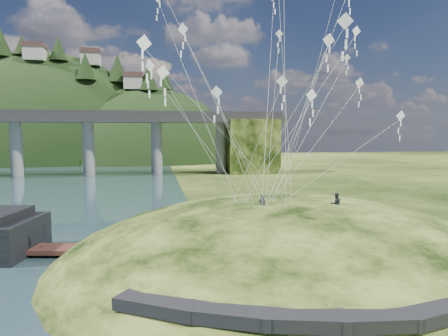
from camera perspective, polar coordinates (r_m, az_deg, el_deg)
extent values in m
plane|color=black|center=(27.84, -6.22, -15.76)|extent=(320.00, 320.00, 0.00)
ellipsoid|color=black|center=(31.70, 8.75, -16.04)|extent=(36.00, 32.00, 13.00)
cube|color=black|center=(19.62, -9.27, -18.63)|extent=(4.32, 3.62, 0.71)
cube|color=black|center=(18.36, 0.82, -20.08)|extent=(4.10, 2.97, 0.61)
cube|color=black|center=(18.25, 11.37, -20.36)|extent=(3.85, 2.37, 0.62)
cube|color=black|center=(19.13, 20.81, -19.51)|extent=(3.62, 1.83, 0.66)
cube|color=black|center=(20.87, 27.96, -17.62)|extent=(3.82, 2.27, 0.68)
cylinder|color=gray|center=(100.72, -27.55, 2.60)|extent=(2.60, 2.60, 13.00)
cylinder|color=gray|center=(97.17, -18.79, 2.83)|extent=(2.60, 2.60, 13.00)
cylinder|color=gray|center=(96.03, -9.60, 3.01)|extent=(2.60, 2.60, 13.00)
cylinder|color=gray|center=(97.37, -0.43, 3.11)|extent=(2.60, 2.60, 13.00)
cube|color=black|center=(98.89, 3.86, 3.13)|extent=(12.00, 11.00, 13.00)
ellipsoid|color=black|center=(157.54, -24.01, -1.13)|extent=(96.00, 68.00, 88.00)
ellipsoid|color=black|center=(145.38, -11.22, -2.86)|extent=(76.00, 56.00, 72.00)
cone|color=black|center=(148.64, -26.91, 15.42)|extent=(4.97, 4.97, 6.54)
cone|color=black|center=(143.70, -22.60, 15.46)|extent=(5.83, 5.83, 7.67)
cone|color=black|center=(136.25, -19.19, 13.56)|extent=(6.47, 6.47, 8.51)
cone|color=black|center=(142.05, -14.96, 13.58)|extent=(7.13, 7.13, 9.38)
cone|color=black|center=(136.20, -10.77, 12.60)|extent=(6.56, 6.56, 8.63)
cone|color=black|center=(141.78, -8.30, 12.26)|extent=(4.88, 4.88, 6.42)
cube|color=beige|center=(142.85, -25.41, 14.45)|extent=(6.00, 5.00, 4.00)
cube|color=#53352F|center=(143.33, -25.46, 15.51)|extent=(6.40, 5.40, 1.60)
cube|color=beige|center=(145.46, -18.48, 14.46)|extent=(6.00, 5.00, 4.00)
cube|color=#53352F|center=(145.94, -18.51, 15.51)|extent=(6.40, 5.40, 1.60)
cube|color=beige|center=(137.05, -12.83, 11.68)|extent=(6.00, 5.00, 4.00)
cube|color=#53352F|center=(137.39, -12.86, 12.80)|extent=(6.40, 5.40, 1.60)
cube|color=#3A1D17|center=(33.92, -14.64, -11.18)|extent=(15.16, 5.13, 0.37)
cylinder|color=#3A1D17|center=(36.21, -24.65, -10.88)|extent=(0.32, 0.32, 1.07)
cylinder|color=#3A1D17|center=(34.97, -19.80, -11.28)|extent=(0.32, 0.32, 1.07)
cylinder|color=#3A1D17|center=(34.00, -14.63, -11.62)|extent=(0.32, 0.32, 1.07)
cylinder|color=#3A1D17|center=(33.30, -9.18, -11.87)|extent=(0.32, 0.32, 1.07)
cylinder|color=#3A1D17|center=(32.90, -3.54, -12.02)|extent=(0.32, 0.32, 1.07)
imported|color=#262932|center=(27.64, 5.49, -3.75)|extent=(0.62, 0.48, 1.49)
imported|color=#262932|center=(29.26, 15.74, -3.40)|extent=(0.83, 0.66, 1.62)
cube|color=white|center=(22.16, -1.06, 10.78)|extent=(0.61, 0.38, 0.66)
cube|color=white|center=(22.12, -1.06, 9.53)|extent=(0.09, 0.03, 0.40)
cube|color=white|center=(22.09, -1.06, 8.27)|extent=(0.09, 0.03, 0.40)
cube|color=white|center=(22.07, -1.06, 7.00)|extent=(0.09, 0.03, 0.40)
cube|color=white|center=(35.32, 18.81, 11.44)|extent=(0.82, 0.29, 0.81)
cube|color=white|center=(35.26, 18.78, 10.49)|extent=(0.10, 0.08, 0.48)
cube|color=white|center=(35.20, 18.76, 9.53)|extent=(0.10, 0.08, 0.48)
cube|color=white|center=(35.16, 18.73, 8.57)|extent=(0.10, 0.08, 0.48)
cube|color=white|center=(37.36, 18.39, 18.07)|extent=(0.84, 0.22, 0.84)
cube|color=white|center=(37.23, 18.36, 17.17)|extent=(0.11, 0.06, 0.49)
cube|color=white|center=(37.10, 18.34, 16.26)|extent=(0.11, 0.06, 0.49)
cube|color=white|center=(36.99, 18.31, 15.35)|extent=(0.11, 0.06, 0.49)
cube|color=white|center=(23.14, -8.70, 13.36)|extent=(0.74, 0.32, 0.76)
cube|color=white|center=(23.06, -8.69, 12.01)|extent=(0.09, 0.08, 0.45)
cube|color=white|center=(23.00, -8.67, 10.65)|extent=(0.09, 0.08, 0.45)
cube|color=white|center=(22.96, -8.65, 9.28)|extent=(0.09, 0.08, 0.45)
cube|color=white|center=(33.55, 17.41, 21.60)|extent=(0.11, 0.07, 0.50)
cube|color=white|center=(33.38, 17.38, 20.59)|extent=(0.11, 0.07, 0.50)
cube|color=white|center=(26.95, -10.55, 14.12)|extent=(0.60, 0.65, 0.81)
cube|color=white|center=(26.86, -10.53, 12.87)|extent=(0.10, 0.07, 0.49)
cube|color=white|center=(26.79, -10.51, 11.61)|extent=(0.10, 0.07, 0.49)
cube|color=white|center=(26.72, -10.49, 10.34)|extent=(0.10, 0.07, 0.49)
cube|color=white|center=(37.93, 7.13, 22.14)|extent=(0.09, 0.08, 0.46)
cube|color=white|center=(37.77, 7.12, 21.33)|extent=(0.09, 0.08, 0.46)
cube|color=white|center=(25.23, 12.39, 10.12)|extent=(0.76, 0.21, 0.76)
cube|color=white|center=(25.19, 12.37, 8.88)|extent=(0.10, 0.06, 0.45)
cube|color=white|center=(25.16, 12.34, 7.65)|extent=(0.10, 0.06, 0.45)
cube|color=white|center=(25.14, 12.32, 6.41)|extent=(0.10, 0.06, 0.45)
cube|color=white|center=(39.17, 7.89, 18.47)|extent=(0.73, 0.20, 0.72)
cube|color=white|center=(39.05, 7.88, 17.74)|extent=(0.10, 0.03, 0.42)
cube|color=white|center=(38.94, 7.87, 17.00)|extent=(0.10, 0.03, 0.42)
cube|color=white|center=(38.84, 7.86, 16.25)|extent=(0.10, 0.03, 0.42)
cube|color=white|center=(28.80, -5.90, 19.11)|extent=(0.65, 0.51, 0.78)
cube|color=white|center=(28.66, -5.89, 18.03)|extent=(0.10, 0.06, 0.46)
cube|color=white|center=(28.54, -5.88, 16.93)|extent=(0.10, 0.06, 0.46)
cube|color=white|center=(28.44, -5.87, 15.83)|extent=(0.10, 0.06, 0.46)
cube|color=white|center=(28.80, 14.74, 17.25)|extent=(0.86, 0.30, 0.84)
cube|color=white|center=(28.68, 14.71, 16.06)|extent=(0.11, 0.06, 0.50)
cube|color=white|center=(28.57, 14.68, 14.85)|extent=(0.11, 0.06, 0.50)
cube|color=white|center=(28.47, 14.66, 13.64)|extent=(0.11, 0.06, 0.50)
cube|color=white|center=(34.54, 23.93, 6.82)|extent=(0.82, 0.25, 0.80)
cube|color=white|center=(34.52, 23.90, 5.86)|extent=(0.11, 0.06, 0.47)
cube|color=white|center=(34.51, 23.86, 4.90)|extent=(0.11, 0.06, 0.47)
cube|color=white|center=(34.51, 23.83, 3.94)|extent=(0.11, 0.06, 0.47)
cube|color=white|center=(25.61, 8.29, 12.15)|extent=(0.74, 0.21, 0.73)
cube|color=white|center=(25.55, 8.28, 10.99)|extent=(0.10, 0.03, 0.43)
cube|color=white|center=(25.50, 8.26, 9.82)|extent=(0.10, 0.03, 0.43)
cube|color=white|center=(25.46, 8.25, 8.65)|extent=(0.10, 0.03, 0.43)
cube|color=white|center=(23.78, 16.93, 19.45)|extent=(0.83, 0.40, 0.85)
cube|color=white|center=(23.63, 16.88, 17.97)|extent=(0.12, 0.03, 0.52)
cube|color=white|center=(23.50, 16.84, 16.48)|extent=(0.12, 0.03, 0.52)
cube|color=white|center=(23.38, 16.80, 14.97)|extent=(0.12, 0.03, 0.52)
cube|color=white|center=(38.39, -9.41, 22.03)|extent=(0.11, 0.04, 0.48)
cube|color=white|center=(38.22, -9.39, 21.19)|extent=(0.11, 0.04, 0.48)
cube|color=white|center=(38.06, -9.38, 20.34)|extent=(0.11, 0.04, 0.48)
cube|color=white|center=(23.04, -11.35, 17.12)|extent=(0.82, 0.40, 0.87)
cube|color=white|center=(22.92, -11.32, 15.60)|extent=(0.11, 0.08, 0.51)
cube|color=white|center=(22.82, -11.29, 14.07)|extent=(0.11, 0.08, 0.51)
cube|color=white|center=(22.73, -11.26, 12.53)|extent=(0.11, 0.08, 0.51)
cube|color=white|center=(41.18, 17.16, 14.84)|extent=(0.65, 0.27, 0.67)
cube|color=white|center=(41.10, 17.14, 14.18)|extent=(0.09, 0.03, 0.40)
cube|color=white|center=(41.03, 17.13, 13.51)|extent=(0.09, 0.03, 0.40)
cube|color=white|center=(40.96, 17.11, 12.84)|extent=(0.09, 0.03, 0.40)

